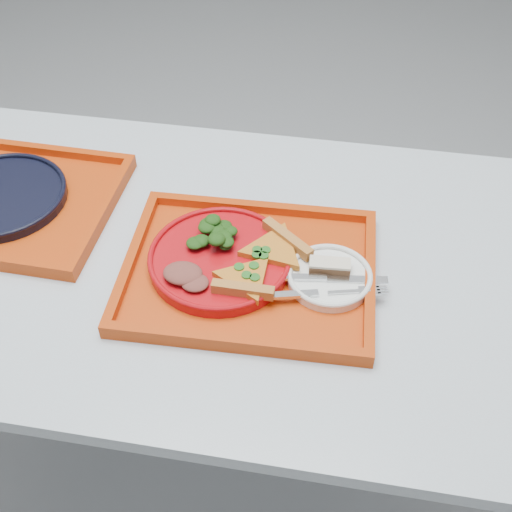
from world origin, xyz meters
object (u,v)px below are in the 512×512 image
dinner_plate (220,260)px  dessert_bar (330,266)px  navy_plate (1,197)px  tray_far (3,203)px  tray_main (249,273)px

dinner_plate → dessert_bar: bearing=1.3°
dinner_plate → navy_plate: size_ratio=1.00×
navy_plate → dessert_bar: 0.68m
tray_far → dinner_plate: dinner_plate is taller
tray_main → navy_plate: size_ratio=1.73×
tray_main → dinner_plate: bearing=167.7°
dessert_bar → navy_plate: bearing=168.1°
tray_main → tray_far: (-0.53, 0.11, 0.00)m
navy_plate → dessert_bar: dessert_bar is taller
tray_far → navy_plate: size_ratio=1.73×
dinner_plate → tray_main: bearing=-10.3°
dessert_bar → tray_far: bearing=168.1°
tray_main → dessert_bar: dessert_bar is taller
dinner_plate → navy_plate: (-0.47, 0.10, -0.00)m
dinner_plate → dessert_bar: dessert_bar is taller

